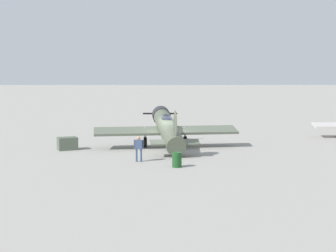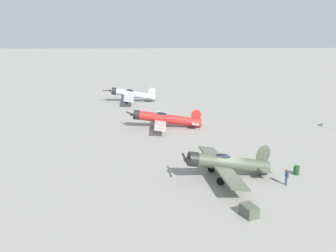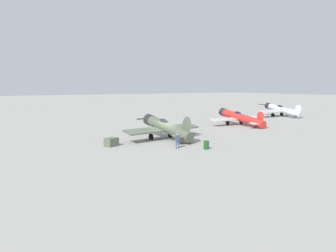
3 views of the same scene
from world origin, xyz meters
TOP-DOWN VIEW (x-y plane):
  - ground_plane at (0.00, 0.00)m, footprint 400.00×400.00m
  - airplane_foreground at (-0.48, -0.07)m, footprint 9.25×11.27m
  - airplane_mid_apron at (-6.25, 18.42)m, footprint 11.43×10.71m
  - airplane_far_line at (-12.54, 37.11)m, footprint 10.46×12.04m
  - ground_crew_mechanic at (5.13, -1.92)m, footprint 0.26×0.65m
  - equipment_crate at (0.08, -7.61)m, footprint 1.51×1.72m
  - fuel_drum at (7.06, 0.54)m, footprint 0.62×0.62m

SIDE VIEW (x-z plane):
  - ground_plane at x=0.00m, z-range 0.00..0.00m
  - fuel_drum at x=7.06m, z-range 0.00..0.93m
  - equipment_crate at x=0.08m, z-range 0.00..0.95m
  - ground_crew_mechanic at x=5.13m, z-range 0.18..1.86m
  - airplane_mid_apron at x=-6.25m, z-range -0.09..2.80m
  - airplane_far_line at x=-12.54m, z-range 0.02..3.00m
  - airplane_foreground at x=-0.48m, z-range -0.11..3.29m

